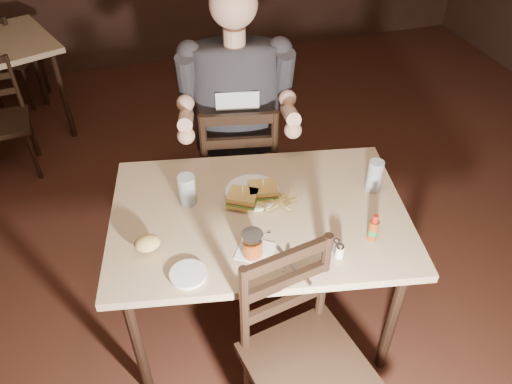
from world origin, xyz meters
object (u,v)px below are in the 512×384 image
object	(u,v)px
main_table	(259,224)
glass_right	(375,176)
glass_left	(187,190)
dinner_plate	(252,193)
bg_chair_far	(12,56)
diner	(236,89)
side_plate	(188,275)
bg_chair_near	(1,124)
syrup_dispenser	(252,244)
chair_far	(238,167)
hot_sauce	(374,227)
chair_near	(308,367)

from	to	relation	value
main_table	glass_right	xyz separation A→B (m)	(0.56, 0.00, 0.15)
glass_left	dinner_plate	bearing A→B (deg)	-6.08
bg_chair_far	diner	world-z (taller)	diner
glass_left	side_plate	size ratio (longest dim) A/B	1.01
bg_chair_near	syrup_dispenser	size ratio (longest dim) A/B	7.18
chair_far	bg_chair_near	world-z (taller)	chair_far
bg_chair_far	diner	size ratio (longest dim) A/B	0.78
dinner_plate	syrup_dispenser	bearing A→B (deg)	-106.19
bg_chair_near	diner	world-z (taller)	diner
hot_sauce	side_plate	world-z (taller)	hot_sauce
hot_sauce	syrup_dispenser	xyz separation A→B (m)	(-0.51, 0.06, -0.01)
syrup_dispenser	side_plate	bearing A→B (deg)	-160.86
bg_chair_near	glass_left	size ratio (longest dim) A/B	5.61
chair_near	dinner_plate	bearing A→B (deg)	80.12
main_table	diner	xyz separation A→B (m)	(0.07, 0.65, 0.35)
side_plate	chair_far	bearing A→B (deg)	64.87
glass_right	syrup_dispenser	distance (m)	0.70
syrup_dispenser	side_plate	size ratio (longest dim) A/B	0.79
dinner_plate	hot_sauce	distance (m)	0.59
chair_far	chair_near	size ratio (longest dim) A/B	1.03
bg_chair_near	hot_sauce	world-z (taller)	hot_sauce
dinner_plate	syrup_dispenser	xyz separation A→B (m)	(-0.11, -0.36, 0.05)
chair_far	bg_chair_far	bearing A→B (deg)	-45.39
main_table	glass_left	xyz separation A→B (m)	(-0.29, 0.16, 0.14)
bg_chair_far	dinner_plate	size ratio (longest dim) A/B	3.38
chair_near	hot_sauce	world-z (taller)	chair_near
main_table	chair_far	bearing A→B (deg)	83.30
bg_chair_near	glass_left	distance (m)	1.97
bg_chair_far	glass_left	distance (m)	2.93
bg_chair_near	hot_sauce	distance (m)	2.74
chair_near	side_plate	xyz separation A→B (m)	(-0.39, 0.35, 0.30)
bg_chair_near	diner	xyz separation A→B (m)	(1.42, -1.12, 0.63)
main_table	bg_chair_near	xyz separation A→B (m)	(-1.35, 1.76, -0.29)
chair_near	syrup_dispenser	world-z (taller)	chair_near
hot_sauce	bg_chair_far	bearing A→B (deg)	119.12
chair_far	glass_right	size ratio (longest dim) A/B	6.17
chair_near	hot_sauce	xyz separation A→B (m)	(0.40, 0.33, 0.36)
chair_far	syrup_dispenser	size ratio (longest dim) A/B	8.65
bg_chair_far	glass_left	bearing A→B (deg)	134.52
chair_far	dinner_plate	bearing A→B (deg)	93.49
chair_far	dinner_plate	world-z (taller)	chair_far
chair_near	bg_chair_near	size ratio (longest dim) A/B	1.17
diner	chair_near	bearing A→B (deg)	-81.41
bg_chair_near	glass_left	xyz separation A→B (m)	(1.06, -1.60, 0.43)
bg_chair_far	hot_sauce	world-z (taller)	hot_sauce
dinner_plate	syrup_dispenser	size ratio (longest dim) A/B	2.16
chair_far	syrup_dispenser	world-z (taller)	chair_far
bg_chair_near	dinner_plate	distance (m)	2.15
glass_left	side_plate	xyz separation A→B (m)	(-0.08, -0.44, -0.07)
diner	hot_sauce	xyz separation A→B (m)	(0.34, -0.94, -0.21)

